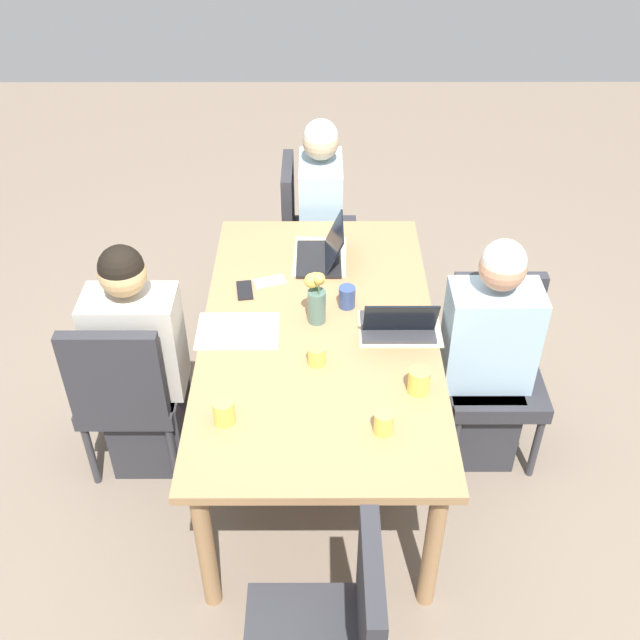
{
  "coord_description": "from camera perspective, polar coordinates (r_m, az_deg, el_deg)",
  "views": [
    {
      "loc": [
        -2.55,
        0.0,
        2.8
      ],
      "look_at": [
        0.0,
        0.0,
        0.8
      ],
      "focal_mm": 41.77,
      "sensor_mm": 36.0,
      "label": 1
    }
  ],
  "objects": [
    {
      "name": "chair_far_left_far",
      "position": [
        3.46,
        -14.55,
        -5.05
      ],
      "size": [
        0.44,
        0.44,
        0.9
      ],
      "color": "#2D2D33",
      "rests_on": "ground_plane"
    },
    {
      "name": "placemat_near_left_mid",
      "position": [
        3.29,
        6.2,
        -0.62
      ],
      "size": [
        0.26,
        0.36,
        0.0
      ],
      "primitive_type": "cube",
      "rotation": [
        0.0,
        0.0,
        1.57
      ],
      "color": "beige",
      "rests_on": "dining_table"
    },
    {
      "name": "ground_plane",
      "position": [
        3.79,
        -0.0,
        -9.57
      ],
      "size": [
        10.0,
        10.0,
        0.0
      ],
      "primitive_type": "plane",
      "color": "#756656"
    },
    {
      "name": "coffee_mug_near_right",
      "position": [
        2.96,
        7.68,
        -4.64
      ],
      "size": [
        0.09,
        0.09,
        0.11
      ],
      "primitive_type": "cylinder",
      "color": "#DBC64C",
      "rests_on": "dining_table"
    },
    {
      "name": "placemat_head_right_left_near",
      "position": [
        3.74,
        0.06,
        4.91
      ],
      "size": [
        0.37,
        0.27,
        0.0
      ],
      "primitive_type": "cube",
      "rotation": [
        0.0,
        0.0,
        3.11
      ],
      "color": "beige",
      "rests_on": "dining_table"
    },
    {
      "name": "person_head_right_left_near",
      "position": [
        4.41,
        0.12,
        7.07
      ],
      "size": [
        0.4,
        0.36,
        1.19
      ],
      "color": "#2D2D33",
      "rests_on": "ground_plane"
    },
    {
      "name": "laptop_head_right_left_near",
      "position": [
        3.68,
        0.39,
        5.11
      ],
      "size": [
        0.32,
        0.22,
        0.2
      ],
      "color": "black",
      "rests_on": "dining_table"
    },
    {
      "name": "laptop_near_left_mid",
      "position": [
        3.25,
        6.11,
        -0.3
      ],
      "size": [
        0.22,
        0.32,
        0.2
      ],
      "color": "#38383D",
      "rests_on": "dining_table"
    },
    {
      "name": "phone_black",
      "position": [
        3.51,
        -5.72,
        2.28
      ],
      "size": [
        0.16,
        0.09,
        0.01
      ],
      "primitive_type": "cube",
      "rotation": [
        0.0,
        0.0,
        0.15
      ],
      "color": "black",
      "rests_on": "dining_table"
    },
    {
      "name": "coffee_mug_far_left",
      "position": [
        3.07,
        -0.18,
        -2.73
      ],
      "size": [
        0.07,
        0.07,
        0.08
      ],
      "primitive_type": "cylinder",
      "color": "#DBC64C",
      "rests_on": "dining_table"
    },
    {
      "name": "phone_silver",
      "position": [
        3.56,
        -3.82,
        2.98
      ],
      "size": [
        0.12,
        0.17,
        0.01
      ],
      "primitive_type": "cube",
      "rotation": [
        0.0,
        0.0,
        1.9
      ],
      "color": "silver",
      "rests_on": "dining_table"
    },
    {
      "name": "coffee_mug_centre_left",
      "position": [
        2.8,
        4.99,
        -7.84
      ],
      "size": [
        0.07,
        0.07,
        0.09
      ],
      "primitive_type": "cylinder",
      "color": "#DBC64C",
      "rests_on": "dining_table"
    },
    {
      "name": "dining_table",
      "position": [
        3.32,
        -0.0,
        -1.74
      ],
      "size": [
        1.85,
        1.03,
        0.75
      ],
      "color": "#9E754C",
      "rests_on": "ground_plane"
    },
    {
      "name": "flower_vase",
      "position": [
        3.24,
        -0.23,
        1.92
      ],
      "size": [
        0.1,
        0.09,
        0.26
      ],
      "color": "#4C6B60",
      "rests_on": "dining_table"
    },
    {
      "name": "person_near_left_mid",
      "position": [
        3.5,
        12.6,
        -3.44
      ],
      "size": [
        0.36,
        0.4,
        1.19
      ],
      "color": "#2D2D33",
      "rests_on": "ground_plane"
    },
    {
      "name": "person_far_left_far",
      "position": [
        3.48,
        -13.42,
        -3.91
      ],
      "size": [
        0.36,
        0.4,
        1.19
      ],
      "color": "#2D2D33",
      "rests_on": "ground_plane"
    },
    {
      "name": "chair_head_left_right_near",
      "position": [
        2.63,
        1.08,
        -22.95
      ],
      "size": [
        0.44,
        0.44,
        0.9
      ],
      "color": "#2D2D33",
      "rests_on": "ground_plane"
    },
    {
      "name": "chair_near_left_mid",
      "position": [
        3.59,
        13.27,
        -2.96
      ],
      "size": [
        0.44,
        0.44,
        0.9
      ],
      "color": "#2D2D33",
      "rests_on": "ground_plane"
    },
    {
      "name": "placemat_far_left_far",
      "position": [
        3.28,
        -6.23,
        -0.84
      ],
      "size": [
        0.26,
        0.36,
        0.0
      ],
      "primitive_type": "cube",
      "rotation": [
        0.0,
        0.0,
        -1.56
      ],
      "color": "beige",
      "rests_on": "dining_table"
    },
    {
      "name": "coffee_mug_near_left",
      "position": [
        2.84,
        -7.28,
        -6.97
      ],
      "size": [
        0.08,
        0.08,
        0.1
      ],
      "primitive_type": "cylinder",
      "color": "#DBC64C",
      "rests_on": "dining_table"
    },
    {
      "name": "coffee_mug_centre_right",
      "position": [
        3.37,
        2.16,
        1.77
      ],
      "size": [
        0.08,
        0.08,
        0.1
      ],
      "primitive_type": "cylinder",
      "color": "#33477A",
      "rests_on": "dining_table"
    },
    {
      "name": "chair_head_right_left_near",
      "position": [
        4.47,
        -0.85,
        7.16
      ],
      "size": [
        0.44,
        0.44,
        0.9
      ],
      "color": "#2D2D33",
      "rests_on": "ground_plane"
    }
  ]
}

